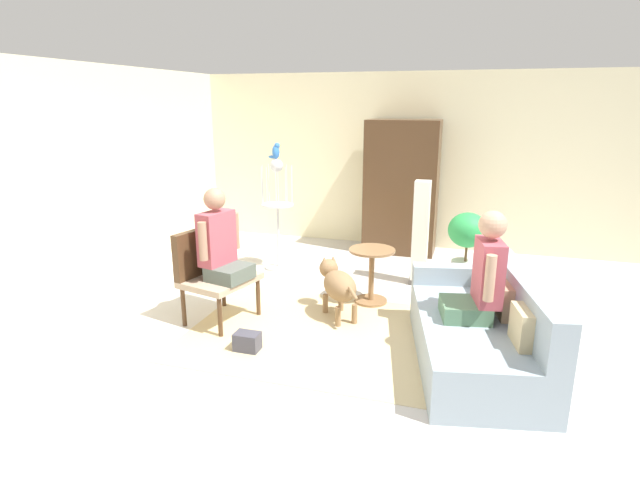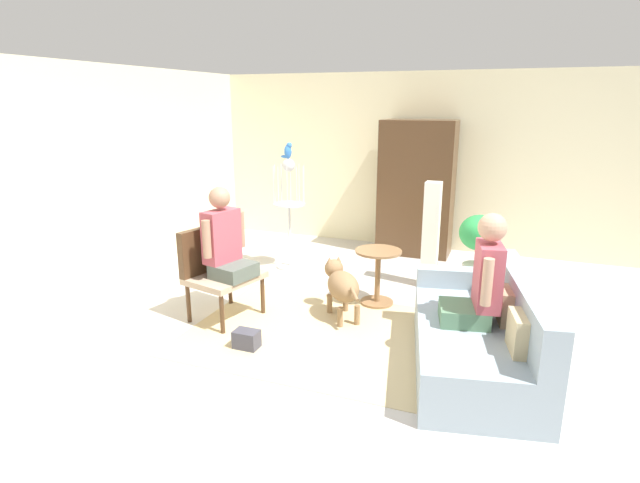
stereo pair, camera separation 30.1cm
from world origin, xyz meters
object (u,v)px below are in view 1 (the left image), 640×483
Objects in this scene: dog at (338,284)px; potted_plant at (467,242)px; armoire_cabinet at (401,187)px; bird_cage_stand at (278,212)px; person_on_armchair at (220,242)px; handbag at (247,342)px; couch at (481,331)px; armchair at (211,267)px; parrot at (276,151)px; round_end_table at (372,271)px; column_lamp at (420,234)px; person_on_couch at (482,276)px.

dog is 0.79× the size of potted_plant.
potted_plant is 0.47× the size of armoire_cabinet.
bird_cage_stand is 1.91m from armoire_cabinet.
person_on_armchair is 3.98× the size of handbag.
potted_plant is at bearing 48.07° from dog.
handbag is at bearing -127.80° from potted_plant.
person_on_armchair reaches higher than dog.
couch is at bearing -35.83° from bird_cage_stand.
armchair is at bearing -144.01° from potted_plant.
handbag is at bearing -103.06° from armoire_cabinet.
armoire_cabinet reaches higher than bird_cage_stand.
armoire_cabinet is at bearing 42.24° from parrot.
round_end_table is at bearing 34.99° from person_on_armchair.
column_lamp reaches higher than armchair.
person_on_couch is at bearing -129.66° from couch.
armchair is 1.04× the size of person_on_armchair.
armoire_cabinet reaches higher than dog.
person_on_couch is 1.60m from round_end_table.
column_lamp is (1.84, -0.05, -0.14)m from bird_cage_stand.
person_on_couch is 1.96m from potted_plant.
bird_cage_stand reaches higher than potted_plant.
parrot is 0.90× the size of handbag.
potted_plant is at bearing 38.13° from person_on_armchair.
round_end_table is 0.69× the size of potted_plant.
couch is at bearing -69.79° from armoire_cabinet.
column_lamp is (-0.71, 1.79, 0.34)m from couch.
parrot reaches higher than person_on_armchair.
person_on_couch is 0.48× the size of armoire_cabinet.
person_on_armchair is (-2.43, 0.15, 0.04)m from person_on_couch.
round_end_table is 0.42× the size of bird_cage_stand.
parrot reaches higher than round_end_table.
bird_cage_stand is at bearing 132.05° from dog.
armoire_cabinet is at bearing 42.32° from bird_cage_stand.
dog is at bearing -47.95° from bird_cage_stand.
dog is at bearing 158.25° from couch.
parrot is at bearing 178.53° from column_lamp.
potted_plant is (2.37, 0.06, -1.00)m from parrot.
parrot reaches higher than handbag.
column_lamp is at bearing 111.72° from couch.
column_lamp reaches higher than couch.
person_on_armchair reaches higher than potted_plant.
handbag is at bearing -75.21° from parrot.
armoire_cabinet is (-1.12, 3.16, 0.17)m from person_on_couch.
couch reaches higher than handbag.
armoire_cabinet is at bearing 64.03° from armchair.
handbag is at bearing -119.82° from round_end_table.
armchair is 1.52× the size of round_end_table.
potted_plant is at bearing 35.99° from armchair.
bird_cage_stand is 1.84m from column_lamp.
potted_plant is (2.41, 1.75, -0.01)m from armchair.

